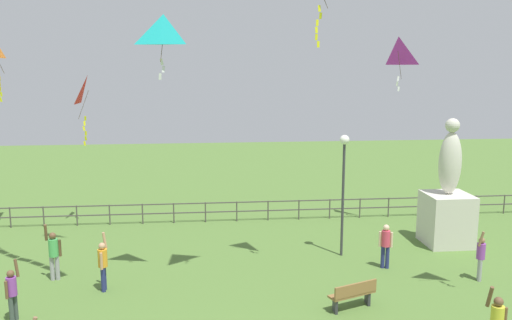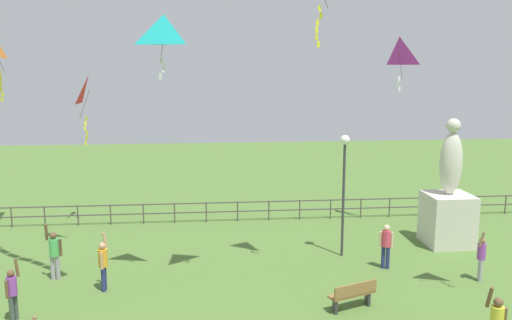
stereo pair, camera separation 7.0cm
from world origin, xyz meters
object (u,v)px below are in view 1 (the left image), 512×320
at_px(lamppost, 344,169).
at_px(person_4, 54,252).
at_px(park_bench, 353,294).
at_px(person_5, 386,243).
at_px(person_3, 481,255).
at_px(person_6, 103,263).
at_px(kite_1, 398,52).
at_px(person_2, 12,291).
at_px(kite_5, 88,93).
at_px(statue_monument, 447,206).
at_px(kite_0, 164,33).

bearing_deg(lamppost, person_4, -172.48).
xyz_separation_m(park_bench, person_5, (2.05, 3.06, 0.47)).
xyz_separation_m(person_3, person_6, (-12.50, 0.41, 0.06)).
bearing_deg(kite_1, lamppost, -133.99).
relative_size(person_4, person_6, 1.03).
bearing_deg(person_3, kite_1, 98.96).
relative_size(person_2, kite_1, 0.78).
bearing_deg(person_3, kite_5, 151.72).
bearing_deg(lamppost, person_2, -158.17).
bearing_deg(person_3, park_bench, -161.10).
bearing_deg(person_6, person_4, 149.59).
xyz_separation_m(person_5, person_6, (-9.69, -0.99, 0.02)).
distance_m(park_bench, person_2, 9.84).
bearing_deg(statue_monument, person_5, -145.36).
distance_m(person_3, person_4, 14.39).
distance_m(person_4, person_6, 2.10).
bearing_deg(lamppost, person_5, -49.53).
bearing_deg(kite_1, kite_0, -151.14).
relative_size(person_3, kite_1, 0.78).
bearing_deg(kite_5, kite_0, -60.89).
bearing_deg(person_5, kite_1, 68.08).
bearing_deg(person_4, person_2, -97.22).
relative_size(person_3, person_6, 0.93).
distance_m(lamppost, person_4, 10.65).
distance_m(park_bench, kite_5, 14.28).
bearing_deg(person_5, statue_monument, 34.64).
distance_m(lamppost, kite_0, 8.22).
xyz_separation_m(park_bench, person_6, (-7.64, 2.07, 0.49)).
distance_m(statue_monument, person_5, 4.13).
bearing_deg(kite_0, person_2, -152.29).
distance_m(person_3, kite_0, 12.71).
height_order(park_bench, kite_0, kite_0).
bearing_deg(park_bench, person_5, 56.19).
relative_size(person_3, kite_5, 0.58).
relative_size(statue_monument, person_3, 2.90).
bearing_deg(person_2, person_6, 40.24).
bearing_deg(lamppost, person_6, -164.05).
xyz_separation_m(kite_0, kite_1, (9.43, 5.20, -0.44)).
bearing_deg(person_4, person_5, -0.36).
distance_m(person_5, kite_1, 8.44).
xyz_separation_m(lamppost, kite_0, (-6.36, -2.01, 4.81)).
relative_size(person_5, person_6, 0.85).
height_order(person_5, kite_0, kite_0).
relative_size(park_bench, person_2, 0.87).
height_order(person_6, kite_0, kite_0).
relative_size(person_3, person_5, 1.10).
xyz_separation_m(person_2, person_4, (0.37, 2.91, 0.09)).
bearing_deg(kite_5, person_6, -76.96).
xyz_separation_m(person_3, kite_0, (-10.38, 0.82, 7.29)).
distance_m(statue_monument, person_4, 15.04).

